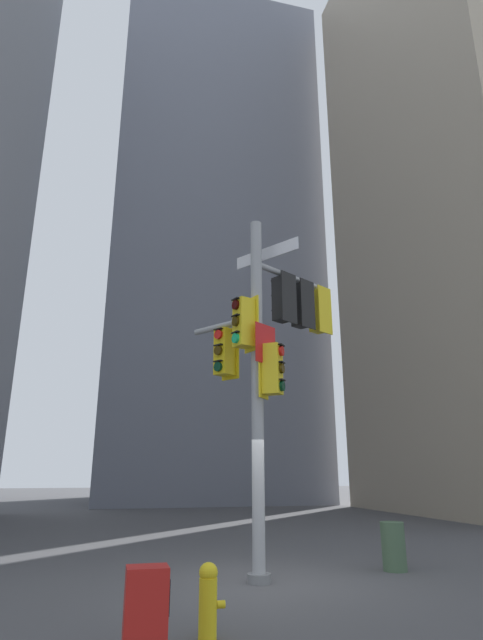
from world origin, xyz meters
TOP-DOWN VIEW (x-y plane):
  - ground at (0.00, 0.00)m, footprint 120.00×120.00m
  - building_mid_block at (3.58, 27.26)m, footprint 14.45×14.45m
  - signal_pole_assembly at (0.36, 0.30)m, footprint 3.23×2.04m
  - fire_hydrant at (-1.47, -2.89)m, footprint 0.33×0.23m
  - newspaper_box at (-2.27, -3.67)m, footprint 0.45×0.36m
  - trash_bin at (2.97, 0.44)m, footprint 0.48×0.48m

SIDE VIEW (x-z plane):
  - ground at x=0.00m, z-range 0.00..0.00m
  - fire_hydrant at x=-1.47m, z-range 0.02..0.86m
  - trash_bin at x=2.97m, z-range 0.00..0.92m
  - newspaper_box at x=-2.27m, z-range 0.00..0.95m
  - signal_pole_assembly at x=0.36m, z-range 0.92..8.05m
  - building_mid_block at x=3.58m, z-range 0.00..38.03m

